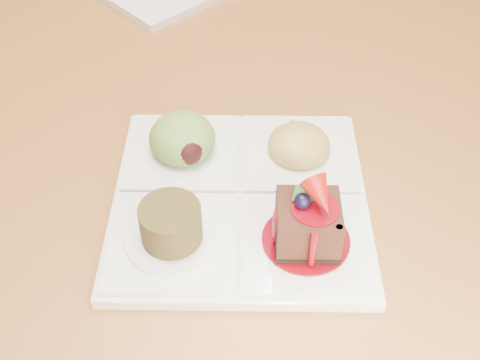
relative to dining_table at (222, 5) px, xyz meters
name	(u,v)px	position (x,y,z in m)	size (l,w,h in m)	color
ground	(227,251)	(0.00, 0.00, -0.68)	(6.00, 6.00, 0.00)	brown
dining_table	(222,5)	(0.00, 0.00, 0.00)	(1.00, 1.80, 0.75)	#A4672A
sampler_plate	(238,188)	(-0.17, -0.50, 0.09)	(0.33, 0.33, 0.10)	silver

